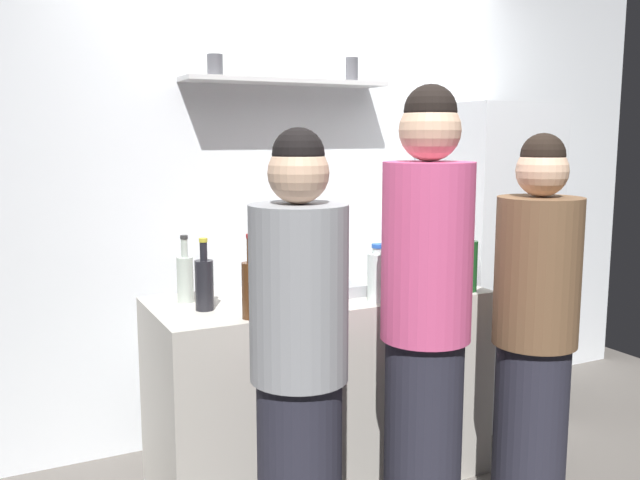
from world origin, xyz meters
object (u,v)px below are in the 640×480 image
wine_bottle_pale_glass (185,277)px  refrigerator (485,262)px  utensil_holder (317,295)px  person_grey_hoodie (299,369)px  baking_pan (321,290)px  person_brown_jacket (534,336)px  water_bottle_plastic (378,275)px  wine_bottle_green_glass (469,263)px  person_pink_top (425,325)px  wine_bottle_dark_glass (204,283)px  wine_bottle_amber_glass (251,287)px

wine_bottle_pale_glass → refrigerator: bearing=5.9°
utensil_holder → person_grey_hoodie: bearing=-123.4°
baking_pan → person_brown_jacket: (0.64, -0.67, -0.12)m
refrigerator → water_bottle_plastic: 1.17m
water_bottle_plastic → person_brown_jacket: (0.46, -0.46, -0.21)m
baking_pan → wine_bottle_green_glass: size_ratio=0.98×
person_brown_jacket → person_pink_top: 0.53m
baking_pan → wine_bottle_green_glass: 0.69m
wine_bottle_dark_glass → person_brown_jacket: 1.37m
person_pink_top → utensil_holder: bearing=-159.5°
baking_pan → wine_bottle_dark_glass: (-0.55, -0.03, 0.09)m
refrigerator → baking_pan: (-1.21, -0.33, 0.03)m
wine_bottle_green_glass → water_bottle_plastic: bearing=177.1°
wine_bottle_green_glass → wine_bottle_pale_glass: (-1.23, 0.37, -0.02)m
water_bottle_plastic → wine_bottle_green_glass: bearing=-2.9°
wine_bottle_amber_glass → person_pink_top: person_pink_top is taller
wine_bottle_amber_glass → person_brown_jacket: (1.06, -0.44, -0.22)m
wine_bottle_pale_glass → wine_bottle_amber_glass: bearing=-67.0°
wine_bottle_dark_glass → person_grey_hoodie: (0.15, -0.61, -0.20)m
wine_bottle_dark_glass → wine_bottle_green_glass: (1.20, -0.20, 0.02)m
utensil_holder → wine_bottle_dark_glass: (-0.42, 0.20, 0.05)m
utensil_holder → water_bottle_plastic: size_ratio=0.89×
refrigerator → wine_bottle_pale_glass: (-1.79, -0.19, 0.11)m
refrigerator → baking_pan: refrigerator is taller
utensil_holder → person_brown_jacket: person_brown_jacket is taller
wine_bottle_amber_glass → wine_bottle_green_glass: size_ratio=0.97×
person_pink_top → wine_bottle_pale_glass: bearing=-149.4°
wine_bottle_amber_glass → person_pink_top: bearing=-36.2°
wine_bottle_pale_glass → water_bottle_plastic: wine_bottle_pale_glass is taller
wine_bottle_green_glass → water_bottle_plastic: 0.47m
baking_pan → person_pink_top: (0.12, -0.64, -0.02)m
wine_bottle_amber_glass → person_brown_jacket: bearing=-22.3°
wine_bottle_dark_glass → person_grey_hoodie: 0.66m
person_grey_hoodie → wine_bottle_green_glass: bearing=-72.9°
refrigerator → wine_bottle_green_glass: (-0.56, -0.56, 0.13)m
wine_bottle_amber_glass → person_brown_jacket: person_brown_jacket is taller
person_brown_jacket → person_pink_top: person_pink_top is taller
wine_bottle_amber_glass → wine_bottle_green_glass: 1.07m
wine_bottle_dark_glass → person_pink_top: (0.67, -0.61, -0.11)m
person_brown_jacket → wine_bottle_dark_glass: bearing=61.5°
utensil_holder → person_pink_top: 0.48m
person_grey_hoodie → person_brown_jacket: bearing=-96.0°
utensil_holder → wine_bottle_dark_glass: 0.47m
water_bottle_plastic → person_pink_top: 0.45m
wine_bottle_dark_glass → person_brown_jacket: (1.19, -0.64, -0.21)m
wine_bottle_amber_glass → wine_bottle_pale_glass: 0.41m
wine_bottle_green_glass → wine_bottle_pale_glass: size_ratio=1.18×
person_pink_top → refrigerator: bearing=119.8°
wine_bottle_amber_glass → wine_bottle_pale_glass: bearing=113.0°
baking_pan → wine_bottle_green_glass: bearing=-19.6°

